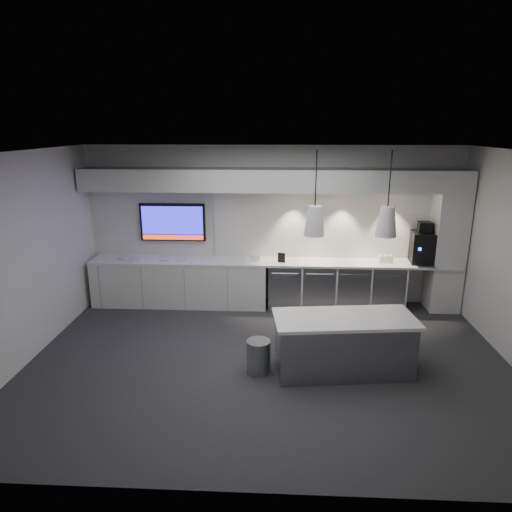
# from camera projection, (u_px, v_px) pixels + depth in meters

# --- Properties ---
(floor) EXTENTS (7.00, 7.00, 0.00)m
(floor) POSITION_uv_depth(u_px,v_px,m) (268.00, 361.00, 6.69)
(floor) COLOR #2C2C2E
(floor) RESTS_ON ground
(ceiling) EXTENTS (7.00, 7.00, 0.00)m
(ceiling) POSITION_uv_depth(u_px,v_px,m) (270.00, 152.00, 5.86)
(ceiling) COLOR black
(ceiling) RESTS_ON wall_back
(wall_back) EXTENTS (7.00, 0.00, 7.00)m
(wall_back) POSITION_uv_depth(u_px,v_px,m) (272.00, 226.00, 8.68)
(wall_back) COLOR silver
(wall_back) RESTS_ON floor
(wall_front) EXTENTS (7.00, 0.00, 7.00)m
(wall_front) POSITION_uv_depth(u_px,v_px,m) (263.00, 349.00, 3.87)
(wall_front) COLOR silver
(wall_front) RESTS_ON floor
(wall_left) EXTENTS (0.00, 7.00, 7.00)m
(wall_left) POSITION_uv_depth(u_px,v_px,m) (22.00, 260.00, 6.44)
(wall_left) COLOR silver
(wall_left) RESTS_ON floor
(back_counter) EXTENTS (6.80, 0.65, 0.04)m
(back_counter) POSITION_uv_depth(u_px,v_px,m) (272.00, 262.00, 8.53)
(back_counter) COLOR white
(back_counter) RESTS_ON left_base_cabinets
(left_base_cabinets) EXTENTS (3.30, 0.63, 0.86)m
(left_base_cabinets) POSITION_uv_depth(u_px,v_px,m) (180.00, 283.00, 8.74)
(left_base_cabinets) COLOR silver
(left_base_cabinets) RESTS_ON floor
(fridge_unit_a) EXTENTS (0.60, 0.61, 0.85)m
(fridge_unit_a) POSITION_uv_depth(u_px,v_px,m) (284.00, 285.00, 8.65)
(fridge_unit_a) COLOR gray
(fridge_unit_a) RESTS_ON floor
(fridge_unit_b) EXTENTS (0.60, 0.61, 0.85)m
(fridge_unit_b) POSITION_uv_depth(u_px,v_px,m) (318.00, 285.00, 8.62)
(fridge_unit_b) COLOR gray
(fridge_unit_b) RESTS_ON floor
(fridge_unit_c) EXTENTS (0.60, 0.61, 0.85)m
(fridge_unit_c) POSITION_uv_depth(u_px,v_px,m) (351.00, 286.00, 8.59)
(fridge_unit_c) COLOR gray
(fridge_unit_c) RESTS_ON floor
(fridge_unit_d) EXTENTS (0.60, 0.61, 0.85)m
(fridge_unit_d) POSITION_uv_depth(u_px,v_px,m) (385.00, 287.00, 8.55)
(fridge_unit_d) COLOR gray
(fridge_unit_d) RESTS_ON floor
(backsplash) EXTENTS (4.60, 0.03, 1.30)m
(backsplash) POSITION_uv_depth(u_px,v_px,m) (336.00, 224.00, 8.59)
(backsplash) COLOR silver
(backsplash) RESTS_ON wall_back
(soffit) EXTENTS (6.90, 0.60, 0.40)m
(soffit) POSITION_uv_depth(u_px,v_px,m) (272.00, 180.00, 8.14)
(soffit) COLOR silver
(soffit) RESTS_ON wall_back
(column) EXTENTS (0.55, 0.55, 2.60)m
(column) POSITION_uv_depth(u_px,v_px,m) (448.00, 242.00, 8.29)
(column) COLOR silver
(column) RESTS_ON floor
(wall_tv) EXTENTS (1.25, 0.07, 0.72)m
(wall_tv) POSITION_uv_depth(u_px,v_px,m) (173.00, 222.00, 8.70)
(wall_tv) COLOR black
(wall_tv) RESTS_ON wall_back
(island) EXTENTS (2.01, 1.03, 0.82)m
(island) POSITION_uv_depth(u_px,v_px,m) (343.00, 344.00, 6.32)
(island) COLOR gray
(island) RESTS_ON floor
(bin) EXTENTS (0.38, 0.38, 0.47)m
(bin) POSITION_uv_depth(u_px,v_px,m) (258.00, 356.00, 6.35)
(bin) COLOR gray
(bin) RESTS_ON floor
(coffee_machine) EXTENTS (0.46, 0.62, 0.76)m
(coffee_machine) POSITION_uv_depth(u_px,v_px,m) (423.00, 246.00, 8.33)
(coffee_machine) COLOR black
(coffee_machine) RESTS_ON back_counter
(sign_black) EXTENTS (0.14, 0.06, 0.18)m
(sign_black) POSITION_uv_depth(u_px,v_px,m) (281.00, 258.00, 8.41)
(sign_black) COLOR black
(sign_black) RESTS_ON back_counter
(sign_white) EXTENTS (0.18, 0.03, 0.14)m
(sign_white) POSITION_uv_depth(u_px,v_px,m) (255.00, 258.00, 8.45)
(sign_white) COLOR white
(sign_white) RESTS_ON back_counter
(cup_cluster) EXTENTS (0.25, 0.16, 0.14)m
(cup_cluster) POSITION_uv_depth(u_px,v_px,m) (385.00, 259.00, 8.41)
(cup_cluster) COLOR white
(cup_cluster) RESTS_ON back_counter
(tray_a) EXTENTS (0.19, 0.19, 0.02)m
(tray_a) POSITION_uv_depth(u_px,v_px,m) (123.00, 258.00, 8.63)
(tray_a) COLOR #BABABA
(tray_a) RESTS_ON back_counter
(tray_b) EXTENTS (0.20, 0.20, 0.02)m
(tray_b) POSITION_uv_depth(u_px,v_px,m) (136.00, 260.00, 8.56)
(tray_b) COLOR #BABABA
(tray_b) RESTS_ON back_counter
(tray_c) EXTENTS (0.17, 0.17, 0.02)m
(tray_c) POSITION_uv_depth(u_px,v_px,m) (166.00, 260.00, 8.55)
(tray_c) COLOR #BABABA
(tray_c) RESTS_ON back_counter
(tray_d) EXTENTS (0.19, 0.19, 0.02)m
(tray_d) POSITION_uv_depth(u_px,v_px,m) (182.00, 260.00, 8.53)
(tray_d) COLOR #BABABA
(tray_d) RESTS_ON back_counter
(pendant_left) EXTENTS (0.27, 0.27, 1.09)m
(pendant_left) POSITION_uv_depth(u_px,v_px,m) (315.00, 221.00, 5.87)
(pendant_left) COLOR silver
(pendant_left) RESTS_ON ceiling
(pendant_right) EXTENTS (0.27, 0.27, 1.09)m
(pendant_right) POSITION_uv_depth(u_px,v_px,m) (387.00, 221.00, 5.82)
(pendant_right) COLOR silver
(pendant_right) RESTS_ON ceiling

